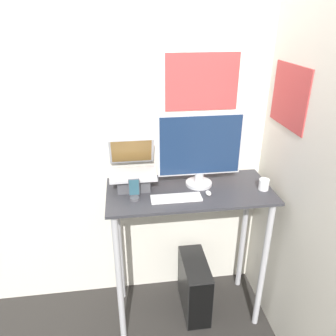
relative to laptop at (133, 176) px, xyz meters
name	(u,v)px	position (x,y,z in m)	size (l,w,h in m)	color
ground_plane	(192,335)	(0.39, -0.36, -1.24)	(12.00, 12.00, 0.00)	#2D2B28
wall_back	(182,151)	(0.39, 0.25, 0.07)	(6.00, 0.06, 2.60)	silver
wall_side_right	(301,182)	(1.05, -0.36, 0.06)	(0.06, 6.00, 2.60)	silver
desk	(189,221)	(0.39, -0.10, -0.35)	(1.16, 0.53, 1.15)	#333338
laptop	(133,176)	(0.00, 0.00, 0.00)	(0.32, 0.32, 0.33)	#4C4C51
monitor	(200,151)	(0.47, -0.03, 0.17)	(0.59, 0.19, 0.52)	silver
keyboard	(176,198)	(0.27, -0.21, -0.08)	(0.34, 0.11, 0.02)	white
mouse	(208,193)	(0.50, -0.19, -0.08)	(0.04, 0.06, 0.03)	white
cell_phone	(134,192)	(0.00, -0.17, -0.04)	(0.07, 0.06, 0.15)	#4C4C51
computer_tower	(194,286)	(0.45, -0.10, -1.00)	(0.19, 0.46, 0.48)	black
mug	(264,184)	(0.90, -0.16, -0.05)	(0.07, 0.07, 0.08)	white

